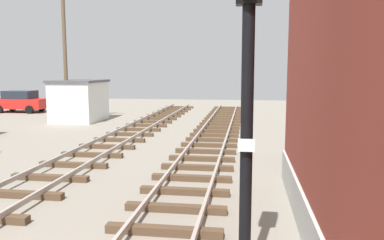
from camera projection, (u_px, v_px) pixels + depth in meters
name	position (u px, v px, depth m)	size (l,w,h in m)	color
signal_mast	(248.00, 72.00, 5.47)	(0.36, 0.40, 5.43)	black
control_hut	(79.00, 100.00, 26.12)	(3.00, 3.80, 2.76)	silver
parked_car_red	(20.00, 101.00, 31.54)	(4.20, 2.04, 1.76)	red
utility_pole_far	(65.00, 46.00, 24.70)	(1.80, 0.24, 9.43)	brown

